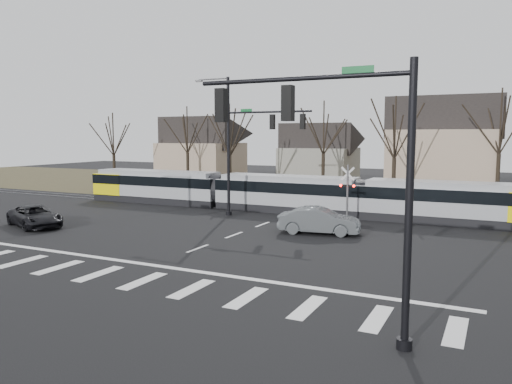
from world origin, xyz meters
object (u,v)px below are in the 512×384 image
at_px(tram, 286,192).
at_px(sedan, 319,221).
at_px(rail_crossing_signal, 347,196).
at_px(suv, 35,216).

bearing_deg(tram, sedan, -54.51).
bearing_deg(tram, rail_crossing_signal, -28.98).
bearing_deg(sedan, suv, 98.85).
height_order(tram, rail_crossing_signal, rail_crossing_signal).
bearing_deg(suv, sedan, -49.89).
height_order(tram, suv, tram).
relative_size(tram, suv, 6.85).
height_order(sedan, rail_crossing_signal, rail_crossing_signal).
relative_size(tram, rail_crossing_signal, 9.35).
bearing_deg(rail_crossing_signal, tram, 151.02).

